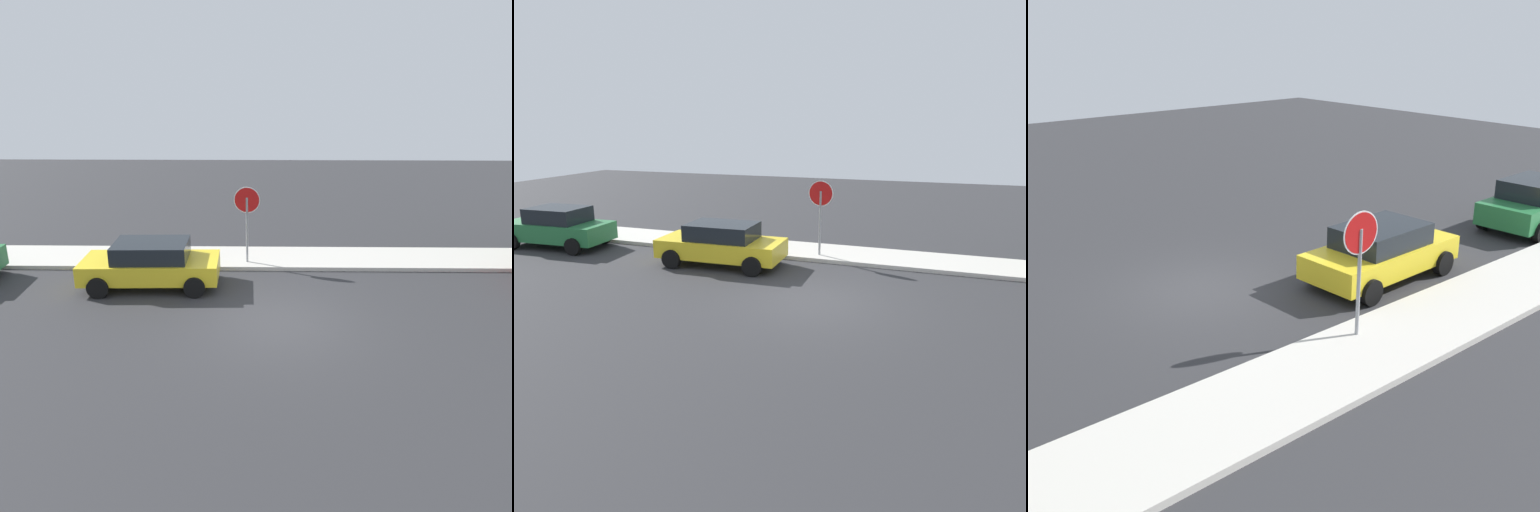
% 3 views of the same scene
% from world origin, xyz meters
% --- Properties ---
extents(ground_plane, '(60.00, 60.00, 0.00)m').
position_xyz_m(ground_plane, '(0.00, 0.00, 0.00)').
color(ground_plane, '#2D2D30').
extents(sidewalk_curb, '(32.00, 2.26, 0.14)m').
position_xyz_m(sidewalk_curb, '(0.00, 4.92, 0.07)').
color(sidewalk_curb, beige).
rests_on(sidewalk_curb, ground_plane).
extents(stop_sign, '(0.89, 0.09, 2.79)m').
position_xyz_m(stop_sign, '(-0.94, 4.35, 1.95)').
color(stop_sign, gray).
rests_on(stop_sign, ground_plane).
extents(parked_car_yellow, '(4.25, 2.13, 1.45)m').
position_xyz_m(parked_car_yellow, '(-3.85, 2.40, 0.75)').
color(parked_car_yellow, yellow).
rests_on(parked_car_yellow, ground_plane).
extents(parked_car_green, '(4.21, 2.20, 1.57)m').
position_xyz_m(parked_car_green, '(-10.97, 2.59, 0.79)').
color(parked_car_green, '#236B38').
rests_on(parked_car_green, ground_plane).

